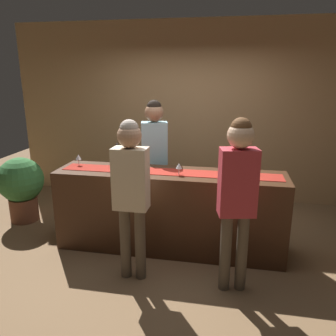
% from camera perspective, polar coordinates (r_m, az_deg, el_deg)
% --- Properties ---
extents(ground_plane, '(10.00, 10.00, 0.00)m').
position_cam_1_polar(ground_plane, '(4.26, 0.24, -13.34)').
color(ground_plane, brown).
extents(back_wall, '(6.00, 0.12, 2.90)m').
position_cam_1_polar(back_wall, '(5.63, 3.82, 9.42)').
color(back_wall, tan).
rests_on(back_wall, ground).
extents(bar_counter, '(2.69, 0.60, 0.97)m').
position_cam_1_polar(bar_counter, '(4.05, 0.24, -7.33)').
color(bar_counter, '#3D2314').
rests_on(bar_counter, ground).
extents(counter_runner_cloth, '(2.56, 0.28, 0.01)m').
position_cam_1_polar(counter_runner_cloth, '(3.88, 0.25, -0.68)').
color(counter_runner_cloth, maroon).
rests_on(counter_runner_cloth, bar_counter).
extents(wine_bottle_clear, '(0.07, 0.07, 0.30)m').
position_cam_1_polar(wine_bottle_clear, '(4.07, -8.61, 1.52)').
color(wine_bottle_clear, '#B2C6C1').
rests_on(wine_bottle_clear, bar_counter).
extents(wine_bottle_amber, '(0.07, 0.07, 0.30)m').
position_cam_1_polar(wine_bottle_amber, '(3.88, -4.98, 0.96)').
color(wine_bottle_amber, brown).
rests_on(wine_bottle_amber, bar_counter).
extents(wine_glass_near_customer, '(0.07, 0.07, 0.14)m').
position_cam_1_polar(wine_glass_near_customer, '(3.74, 1.88, 0.32)').
color(wine_glass_near_customer, silver).
rests_on(wine_glass_near_customer, bar_counter).
extents(wine_glass_mid_counter, '(0.07, 0.07, 0.14)m').
position_cam_1_polar(wine_glass_mid_counter, '(4.28, -15.04, 1.76)').
color(wine_glass_mid_counter, silver).
rests_on(wine_glass_mid_counter, bar_counter).
extents(wine_glass_far_end, '(0.07, 0.07, 0.14)m').
position_cam_1_polar(wine_glass_far_end, '(3.73, 11.57, -0.04)').
color(wine_glass_far_end, silver).
rests_on(wine_glass_far_end, bar_counter).
extents(bartender, '(0.38, 0.28, 1.75)m').
position_cam_1_polar(bartender, '(4.46, -2.31, 3.07)').
color(bartender, '#26262B').
rests_on(bartender, ground).
extents(customer_sipping, '(0.37, 0.27, 1.71)m').
position_cam_1_polar(customer_sipping, '(3.14, 11.77, -3.38)').
color(customer_sipping, brown).
rests_on(customer_sipping, ground).
extents(customer_browsing, '(0.34, 0.23, 1.67)m').
position_cam_1_polar(customer_browsing, '(3.30, -6.34, -2.83)').
color(customer_browsing, brown).
rests_on(customer_browsing, ground).
extents(potted_plant_tall, '(0.64, 0.64, 0.94)m').
position_cam_1_polar(potted_plant_tall, '(5.23, -23.76, -2.64)').
color(potted_plant_tall, brown).
rests_on(potted_plant_tall, ground).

